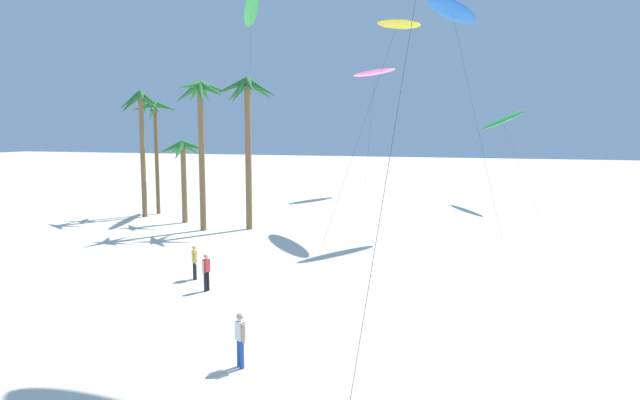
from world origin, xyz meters
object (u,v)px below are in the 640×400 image
Objects in this scene: person_near_left at (194,261)px; person_near_right at (206,271)px; flying_kite_7 at (397,24)px; flying_kite_6 at (251,10)px; palm_tree_1 at (183,157)px; flying_kite_3 at (503,120)px; palm_tree_3 at (201,110)px; flying_kite_5 at (375,72)px; flying_kite_1 at (452,10)px; palm_tree_0 at (142,117)px; palm_tree_2 at (156,120)px; person_far_watcher at (240,338)px; palm_tree_4 at (247,107)px.

person_near_right reaches higher than person_near_left.
flying_kite_7 is 23.84m from person_near_right.
person_near_left is (8.27, -24.08, -16.74)m from flying_kite_6.
flying_kite_6 is (1.37, 9.57, 12.62)m from palm_tree_1.
flying_kite_3 is at bearing 71.56° from person_near_right.
flying_kite_7 is at bearing 76.72° from person_near_right.
palm_tree_1 is 15.90m from flying_kite_6.
flying_kite_3 is 36.19m from person_near_left.
person_near_right is (8.02, -13.53, -7.55)m from palm_tree_3.
flying_kite_5 is 0.76× the size of flying_kite_6.
flying_kite_6 is 11.62× the size of person_near_left.
flying_kite_1 is at bearing 5.44° from palm_tree_1.
palm_tree_0 is 6.14× the size of person_near_right.
palm_tree_2 is 25.24m from flying_kite_1.
flying_kite_7 is 22.97m from person_near_left.
person_near_left is (-6.06, -17.53, -13.54)m from flying_kite_7.
person_far_watcher is at bearing -51.84° from person_near_left.
palm_tree_0 reaches higher than person_far_watcher.
palm_tree_4 is at bearing -22.84° from palm_tree_2.
palm_tree_3 is at bearing -38.96° from palm_tree_1.
person_near_left is at bearing 128.16° from person_far_watcher.
person_near_left is at bearing 134.40° from person_near_right.
flying_kite_6 reaches higher than flying_kite_1.
flying_kite_1 reaches higher than palm_tree_1.
palm_tree_3 is (7.78, -5.96, 0.57)m from palm_tree_2.
palm_tree_1 is 0.41× the size of flying_kite_7.
flying_kite_6 is at bearing 98.44° from palm_tree_3.
palm_tree_4 is (6.01, -1.07, 3.63)m from palm_tree_1.
person_far_watcher is (16.29, -22.97, -4.10)m from palm_tree_1.
palm_tree_3 is 3.21m from palm_tree_4.
flying_kite_5 is 8.62× the size of person_near_right.
palm_tree_4 reaches higher than person_near_right.
flying_kite_5 reaches higher than palm_tree_0.
palm_tree_4 is 6.58× the size of person_near_left.
flying_kite_7 reaches higher than palm_tree_2.
palm_tree_1 is at bearing -98.13° from flying_kite_6.
person_far_watcher is at bearing -54.66° from palm_tree_1.
person_far_watcher is (14.92, -32.54, -16.72)m from flying_kite_6.
flying_kite_6 is at bearing 81.87° from palm_tree_1.
palm_tree_4 is 0.75× the size of flying_kite_5.
flying_kite_6 is (-21.35, -8.91, 9.65)m from flying_kite_3.
flying_kite_6 is at bearing 45.93° from palm_tree_2.
palm_tree_4 is at bearing 27.67° from palm_tree_3.
person_near_right is 1.00× the size of person_far_watcher.
flying_kite_6 reaches higher than person_far_watcher.
flying_kite_5 is 41.88m from person_near_right.
palm_tree_4 is (10.62, -2.54, 0.51)m from palm_tree_0.
person_near_left is at bearing -51.49° from palm_tree_2.
flying_kite_6 is at bearing 108.96° from person_near_left.
person_near_left is (-9.94, -16.38, -14.04)m from flying_kite_1.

